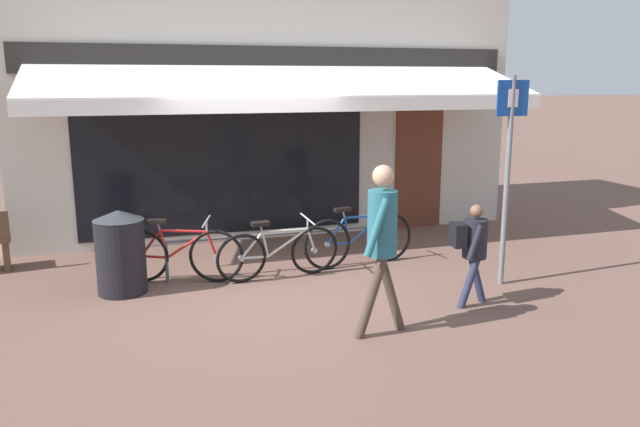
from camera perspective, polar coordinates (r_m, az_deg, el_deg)
ground_plane at (r=8.11m, az=-4.25°, el=-6.83°), size 160.00×160.00×0.00m
shop_front at (r=11.80m, az=-5.46°, el=10.94°), size 8.44×4.63×4.78m
bike_rack_rail at (r=8.63m, az=-3.89°, el=-2.40°), size 3.11×0.04×0.57m
bicycle_red at (r=8.40m, az=-12.82°, el=-3.66°), size 1.65×0.70×0.87m
bicycle_silver at (r=8.37m, az=-3.82°, el=-3.56°), size 1.72×0.52×0.84m
bicycle_blue at (r=8.98m, az=3.57°, el=-2.34°), size 1.73×0.52×0.87m
pedestrian_adult at (r=6.41m, az=5.71°, el=-1.56°), size 0.63×0.42×1.81m
pedestrian_child at (r=7.51m, az=13.76°, el=-2.66°), size 0.52×0.41×1.23m
litter_bin at (r=8.16m, az=-17.78°, el=-3.35°), size 0.62×0.62×1.06m
parking_sign at (r=8.24m, az=16.84°, el=4.66°), size 0.44×0.07×2.69m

